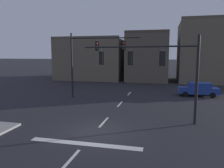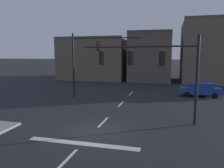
# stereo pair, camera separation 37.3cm
# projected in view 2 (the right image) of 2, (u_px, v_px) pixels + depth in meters

# --- Properties ---
(ground_plane) EXTENTS (400.00, 400.00, 0.00)m
(ground_plane) POSITION_uv_depth(u_px,v_px,m) (94.00, 131.00, 14.05)
(ground_plane) COLOR #232328
(stop_bar_paint) EXTENTS (6.40, 0.50, 0.01)m
(stop_bar_paint) POSITION_uv_depth(u_px,v_px,m) (82.00, 143.00, 12.13)
(stop_bar_paint) COLOR silver
(stop_bar_paint) RESTS_ON ground
(lane_centreline) EXTENTS (0.16, 26.40, 0.01)m
(lane_centreline) POSITION_uv_depth(u_px,v_px,m) (103.00, 122.00, 15.97)
(lane_centreline) COLOR silver
(lane_centreline) RESTS_ON ground
(signal_mast_near_side) EXTENTS (8.57, 1.29, 6.22)m
(signal_mast_near_side) POSITION_uv_depth(u_px,v_px,m) (154.00, 64.00, 15.93)
(signal_mast_near_side) COLOR black
(signal_mast_near_side) RESTS_ON ground
(signal_mast_far_side) EXTENTS (7.62, 0.79, 7.23)m
(signal_mast_far_side) POSITION_uv_depth(u_px,v_px,m) (92.00, 54.00, 24.30)
(signal_mast_far_side) COLOR black
(signal_mast_far_side) RESTS_ON ground
(car_lot_nearside) EXTENTS (4.48, 1.96, 1.61)m
(car_lot_nearside) POSITION_uv_depth(u_px,v_px,m) (201.00, 89.00, 25.48)
(car_lot_nearside) COLOR navy
(car_lot_nearside) RESTS_ON ground
(building_row) EXTENTS (41.06, 13.68, 10.78)m
(building_row) POSITION_uv_depth(u_px,v_px,m) (172.00, 57.00, 41.25)
(building_row) COLOR #665B4C
(building_row) RESTS_ON ground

